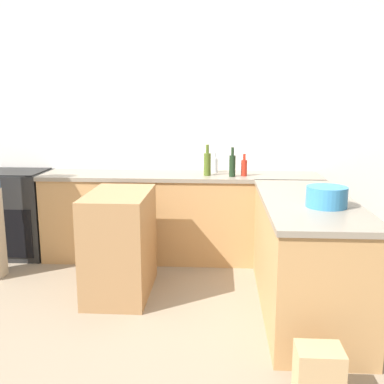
{
  "coord_description": "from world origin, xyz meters",
  "views": [
    {
      "loc": [
        0.4,
        -2.84,
        1.64
      ],
      "look_at": [
        0.19,
        0.57,
        0.95
      ],
      "focal_mm": 42.0,
      "sensor_mm": 36.0,
      "label": 1
    }
  ],
  "objects_px": {
    "mixing_bowl": "(327,197)",
    "vinegar_bottle_clear": "(215,165)",
    "hot_sauce_bottle": "(244,167)",
    "island_table": "(120,243)",
    "wine_bottle_dark": "(232,165)",
    "paper_bag": "(318,376)",
    "range_oven": "(17,213)",
    "olive_oil_bottle": "(207,163)"
  },
  "relations": [
    {
      "from": "hot_sauce_bottle",
      "to": "paper_bag",
      "type": "relative_size",
      "value": 0.67
    },
    {
      "from": "range_oven",
      "to": "island_table",
      "type": "xyz_separation_m",
      "value": [
        1.33,
        -0.93,
        -0.01
      ]
    },
    {
      "from": "island_table",
      "to": "paper_bag",
      "type": "bearing_deg",
      "value": -44.84
    },
    {
      "from": "hot_sauce_bottle",
      "to": "paper_bag",
      "type": "xyz_separation_m",
      "value": [
        0.31,
        -2.23,
        -0.83
      ]
    },
    {
      "from": "paper_bag",
      "to": "hot_sauce_bottle",
      "type": "bearing_deg",
      "value": 97.87
    },
    {
      "from": "range_oven",
      "to": "hot_sauce_bottle",
      "type": "distance_m",
      "value": 2.48
    },
    {
      "from": "vinegar_bottle_clear",
      "to": "olive_oil_bottle",
      "type": "xyz_separation_m",
      "value": [
        -0.07,
        -0.22,
        0.04
      ]
    },
    {
      "from": "range_oven",
      "to": "paper_bag",
      "type": "bearing_deg",
      "value": -40.34
    },
    {
      "from": "paper_bag",
      "to": "island_table",
      "type": "bearing_deg",
      "value": 135.16
    },
    {
      "from": "wine_bottle_dark",
      "to": "vinegar_bottle_clear",
      "type": "distance_m",
      "value": 0.33
    },
    {
      "from": "vinegar_bottle_clear",
      "to": "paper_bag",
      "type": "bearing_deg",
      "value": -76.19
    },
    {
      "from": "island_table",
      "to": "wine_bottle_dark",
      "type": "relative_size",
      "value": 3.04
    },
    {
      "from": "vinegar_bottle_clear",
      "to": "hot_sauce_bottle",
      "type": "bearing_deg",
      "value": -37.41
    },
    {
      "from": "mixing_bowl",
      "to": "wine_bottle_dark",
      "type": "relative_size",
      "value": 0.98
    },
    {
      "from": "olive_oil_bottle",
      "to": "paper_bag",
      "type": "bearing_deg",
      "value": -73.18
    },
    {
      "from": "range_oven",
      "to": "hot_sauce_bottle",
      "type": "relative_size",
      "value": 4.12
    },
    {
      "from": "mixing_bowl",
      "to": "paper_bag",
      "type": "height_order",
      "value": "mixing_bowl"
    },
    {
      "from": "hot_sauce_bottle",
      "to": "island_table",
      "type": "bearing_deg",
      "value": -142.31
    },
    {
      "from": "mixing_bowl",
      "to": "vinegar_bottle_clear",
      "type": "distance_m",
      "value": 1.75
    },
    {
      "from": "mixing_bowl",
      "to": "vinegar_bottle_clear",
      "type": "xyz_separation_m",
      "value": [
        -0.81,
        1.55,
        0.01
      ]
    },
    {
      "from": "range_oven",
      "to": "island_table",
      "type": "relative_size",
      "value": 1.03
    },
    {
      "from": "hot_sauce_bottle",
      "to": "paper_bag",
      "type": "distance_m",
      "value": 2.4
    },
    {
      "from": "island_table",
      "to": "olive_oil_bottle",
      "type": "height_order",
      "value": "olive_oil_bottle"
    },
    {
      "from": "wine_bottle_dark",
      "to": "vinegar_bottle_clear",
      "type": "relative_size",
      "value": 1.42
    },
    {
      "from": "island_table",
      "to": "hot_sauce_bottle",
      "type": "xyz_separation_m",
      "value": [
        1.09,
        0.84,
        0.55
      ]
    },
    {
      "from": "mixing_bowl",
      "to": "olive_oil_bottle",
      "type": "height_order",
      "value": "olive_oil_bottle"
    },
    {
      "from": "vinegar_bottle_clear",
      "to": "hot_sauce_bottle",
      "type": "distance_m",
      "value": 0.37
    },
    {
      "from": "mixing_bowl",
      "to": "wine_bottle_dark",
      "type": "bearing_deg",
      "value": 116.39
    },
    {
      "from": "range_oven",
      "to": "vinegar_bottle_clear",
      "type": "distance_m",
      "value": 2.2
    },
    {
      "from": "vinegar_bottle_clear",
      "to": "mixing_bowl",
      "type": "bearing_deg",
      "value": -62.38
    },
    {
      "from": "mixing_bowl",
      "to": "olive_oil_bottle",
      "type": "bearing_deg",
      "value": 123.57
    },
    {
      "from": "wine_bottle_dark",
      "to": "hot_sauce_bottle",
      "type": "distance_m",
      "value": 0.13
    },
    {
      "from": "mixing_bowl",
      "to": "hot_sauce_bottle",
      "type": "distance_m",
      "value": 1.42
    },
    {
      "from": "range_oven",
      "to": "olive_oil_bottle",
      "type": "height_order",
      "value": "olive_oil_bottle"
    },
    {
      "from": "mixing_bowl",
      "to": "vinegar_bottle_clear",
      "type": "bearing_deg",
      "value": 117.62
    },
    {
      "from": "island_table",
      "to": "olive_oil_bottle",
      "type": "bearing_deg",
      "value": 49.79
    },
    {
      "from": "hot_sauce_bottle",
      "to": "vinegar_bottle_clear",
      "type": "bearing_deg",
      "value": 142.59
    },
    {
      "from": "island_table",
      "to": "olive_oil_bottle",
      "type": "xyz_separation_m",
      "value": [
        0.72,
        0.85,
        0.58
      ]
    },
    {
      "from": "wine_bottle_dark",
      "to": "hot_sauce_bottle",
      "type": "relative_size",
      "value": 1.32
    },
    {
      "from": "range_oven",
      "to": "wine_bottle_dark",
      "type": "bearing_deg",
      "value": -3.33
    },
    {
      "from": "wine_bottle_dark",
      "to": "olive_oil_bottle",
      "type": "xyz_separation_m",
      "value": [
        -0.25,
        0.06,
        0.01
      ]
    },
    {
      "from": "wine_bottle_dark",
      "to": "olive_oil_bottle",
      "type": "distance_m",
      "value": 0.26
    }
  ]
}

